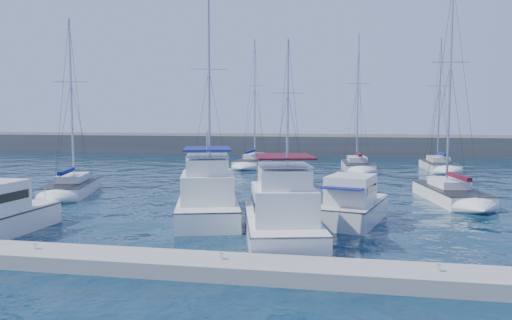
% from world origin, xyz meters
% --- Properties ---
extents(ground, '(220.00, 220.00, 0.00)m').
position_xyz_m(ground, '(0.00, 0.00, 0.00)').
color(ground, black).
rests_on(ground, ground).
extents(breakwater, '(160.00, 6.00, 4.45)m').
position_xyz_m(breakwater, '(0.00, 52.00, 1.05)').
color(breakwater, '#424244').
rests_on(breakwater, ground).
extents(dock, '(40.00, 2.20, 0.60)m').
position_xyz_m(dock, '(0.00, -11.00, 0.30)').
color(dock, gray).
rests_on(dock, ground).
extents(dock_cleat_near_port, '(0.16, 0.16, 0.25)m').
position_xyz_m(dock_cleat_near_port, '(-8.00, -11.00, 0.72)').
color(dock_cleat_near_port, silver).
rests_on(dock_cleat_near_port, dock).
extents(dock_cleat_centre, '(0.16, 0.16, 0.25)m').
position_xyz_m(dock_cleat_centre, '(0.00, -11.00, 0.72)').
color(dock_cleat_centre, silver).
rests_on(dock_cleat_centre, dock).
extents(dock_cleat_near_stbd, '(0.16, 0.16, 0.25)m').
position_xyz_m(dock_cleat_near_stbd, '(8.00, -11.00, 0.72)').
color(dock_cleat_near_stbd, silver).
rests_on(dock_cleat_near_stbd, dock).
extents(motor_yacht_port_outer, '(2.67, 5.97, 3.20)m').
position_xyz_m(motor_yacht_port_outer, '(-12.93, -6.50, 0.94)').
color(motor_yacht_port_outer, silver).
rests_on(motor_yacht_port_outer, ground).
extents(motor_yacht_port_inner, '(6.33, 11.09, 4.69)m').
position_xyz_m(motor_yacht_port_inner, '(-3.63, -0.47, 1.13)').
color(motor_yacht_port_inner, silver).
rests_on(motor_yacht_port_inner, ground).
extents(motor_yacht_stbd_inner, '(5.44, 9.51, 4.69)m').
position_xyz_m(motor_yacht_stbd_inner, '(1.59, -5.46, 1.13)').
color(motor_yacht_stbd_inner, silver).
rests_on(motor_yacht_stbd_inner, ground).
extents(motor_yacht_stbd_outer, '(4.31, 7.12, 3.20)m').
position_xyz_m(motor_yacht_stbd_outer, '(5.02, -0.32, 0.94)').
color(motor_yacht_stbd_outer, silver).
rests_on(motor_yacht_stbd_outer, ground).
extents(sailboat_mid_a, '(5.21, 8.49, 14.17)m').
position_xyz_m(sailboat_mid_a, '(-16.85, 6.40, 0.52)').
color(sailboat_mid_a, silver).
rests_on(sailboat_mid_a, ground).
extents(sailboat_mid_b, '(5.50, 9.35, 15.43)m').
position_xyz_m(sailboat_mid_b, '(-5.37, 6.05, 0.52)').
color(sailboat_mid_b, silver).
rests_on(sailboat_mid_b, ground).
extents(sailboat_mid_c, '(5.47, 8.41, 12.76)m').
position_xyz_m(sailboat_mid_c, '(-0.02, 10.61, 0.51)').
color(sailboat_mid_c, silver).
rests_on(sailboat_mid_c, ground).
extents(sailboat_mid_e, '(4.41, 9.13, 16.17)m').
position_xyz_m(sailboat_mid_e, '(12.00, 8.64, 0.53)').
color(sailboat_mid_e, silver).
rests_on(sailboat_mid_e, ground).
extents(sailboat_back_a, '(3.44, 9.05, 15.96)m').
position_xyz_m(sailboat_back_a, '(-7.03, 30.95, 0.53)').
color(sailboat_back_a, silver).
rests_on(sailboat_back_a, ground).
extents(sailboat_back_b, '(3.92, 8.94, 15.93)m').
position_xyz_m(sailboat_back_b, '(5.59, 28.70, 0.53)').
color(sailboat_back_b, silver).
rests_on(sailboat_back_b, ground).
extents(sailboat_back_c, '(3.46, 8.56, 15.48)m').
position_xyz_m(sailboat_back_c, '(14.82, 30.82, 0.53)').
color(sailboat_back_c, silver).
rests_on(sailboat_back_c, ground).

